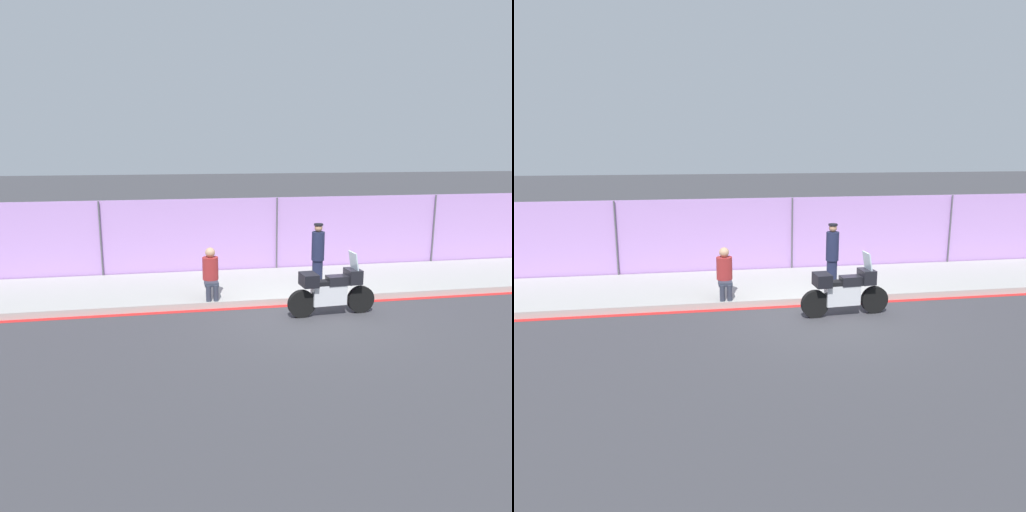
% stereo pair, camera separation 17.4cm
% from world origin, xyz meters
% --- Properties ---
extents(ground_plane, '(120.00, 120.00, 0.00)m').
position_xyz_m(ground_plane, '(0.00, 0.00, 0.00)').
color(ground_plane, '#38383D').
extents(sidewalk, '(39.65, 3.23, 0.17)m').
position_xyz_m(sidewalk, '(0.00, 2.57, 0.08)').
color(sidewalk, '#9E9E99').
rests_on(sidewalk, ground_plane).
extents(curb_paint_stripe, '(39.65, 0.18, 0.01)m').
position_xyz_m(curb_paint_stripe, '(0.00, 0.86, 0.00)').
color(curb_paint_stripe, red).
rests_on(curb_paint_stripe, ground_plane).
extents(storefront_fence, '(37.66, 0.17, 2.40)m').
position_xyz_m(storefront_fence, '(0.00, 4.28, 1.20)').
color(storefront_fence, '#AD7FC6').
rests_on(storefront_fence, ground_plane).
extents(motorcycle, '(2.18, 0.58, 1.52)m').
position_xyz_m(motorcycle, '(0.42, 0.02, 0.62)').
color(motorcycle, black).
rests_on(motorcycle, ground_plane).
extents(officer_standing, '(0.35, 0.35, 1.78)m').
position_xyz_m(officer_standing, '(0.61, 1.77, 1.08)').
color(officer_standing, '#191E38').
rests_on(officer_standing, sidewalk).
extents(person_seated_on_curb, '(0.41, 0.68, 1.29)m').
position_xyz_m(person_seated_on_curb, '(-2.33, 1.41, 0.88)').
color(person_seated_on_curb, '#2D3342').
rests_on(person_seated_on_curb, sidewalk).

